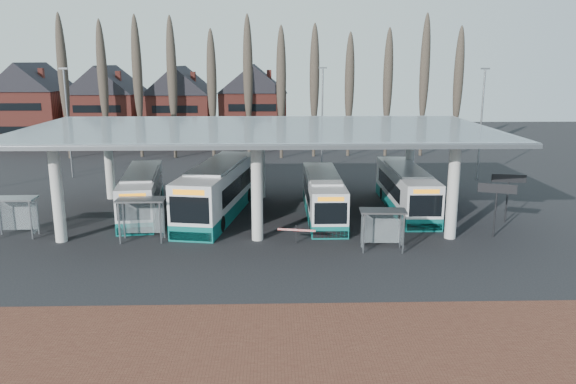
{
  "coord_description": "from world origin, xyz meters",
  "views": [
    {
      "loc": [
        0.96,
        -30.65,
        10.8
      ],
      "look_at": [
        2.01,
        7.0,
        1.96
      ],
      "focal_mm": 35.0,
      "sensor_mm": 36.0,
      "label": 1
    }
  ],
  "objects_px": {
    "bus_0": "(142,194)",
    "shelter_2": "(382,221)",
    "bus_3": "(406,190)",
    "bus_2": "(323,196)",
    "shelter_1": "(142,210)",
    "shelter_0": "(15,208)",
    "bus_1": "(219,190)"
  },
  "relations": [
    {
      "from": "bus_1",
      "to": "bus_0",
      "type": "bearing_deg",
      "value": -174.13
    },
    {
      "from": "bus_1",
      "to": "shelter_1",
      "type": "height_order",
      "value": "bus_1"
    },
    {
      "from": "bus_0",
      "to": "bus_3",
      "type": "bearing_deg",
      "value": -6.12
    },
    {
      "from": "bus_2",
      "to": "bus_3",
      "type": "relative_size",
      "value": 0.95
    },
    {
      "from": "bus_2",
      "to": "shelter_1",
      "type": "xyz_separation_m",
      "value": [
        -11.58,
        -5.26,
        0.51
      ]
    },
    {
      "from": "bus_2",
      "to": "shelter_1",
      "type": "relative_size",
      "value": 3.78
    },
    {
      "from": "bus_0",
      "to": "bus_2",
      "type": "xyz_separation_m",
      "value": [
        13.04,
        -1.14,
        -0.02
      ]
    },
    {
      "from": "bus_2",
      "to": "bus_3",
      "type": "bearing_deg",
      "value": 14.74
    },
    {
      "from": "shelter_1",
      "to": "shelter_0",
      "type": "bearing_deg",
      "value": 172.41
    },
    {
      "from": "shelter_0",
      "to": "shelter_1",
      "type": "relative_size",
      "value": 0.96
    },
    {
      "from": "shelter_0",
      "to": "shelter_2",
      "type": "xyz_separation_m",
      "value": [
        22.45,
        -3.22,
        -0.07
      ]
    },
    {
      "from": "bus_1",
      "to": "shelter_0",
      "type": "bearing_deg",
      "value": -147.89
    },
    {
      "from": "bus_0",
      "to": "shelter_1",
      "type": "height_order",
      "value": "bus_0"
    },
    {
      "from": "shelter_0",
      "to": "shelter_2",
      "type": "bearing_deg",
      "value": -9.99
    },
    {
      "from": "bus_2",
      "to": "bus_3",
      "type": "distance_m",
      "value": 6.46
    },
    {
      "from": "bus_1",
      "to": "bus_2",
      "type": "relative_size",
      "value": 1.24
    },
    {
      "from": "shelter_2",
      "to": "shelter_0",
      "type": "bearing_deg",
      "value": 175.49
    },
    {
      "from": "bus_1",
      "to": "bus_3",
      "type": "height_order",
      "value": "bus_1"
    },
    {
      "from": "bus_1",
      "to": "bus_2",
      "type": "height_order",
      "value": "bus_1"
    },
    {
      "from": "shelter_2",
      "to": "bus_3",
      "type": "bearing_deg",
      "value": 72.65
    },
    {
      "from": "bus_3",
      "to": "shelter_1",
      "type": "relative_size",
      "value": 3.96
    },
    {
      "from": "bus_1",
      "to": "bus_3",
      "type": "bearing_deg",
      "value": 13.45
    },
    {
      "from": "shelter_1",
      "to": "bus_0",
      "type": "bearing_deg",
      "value": 102.3
    },
    {
      "from": "bus_2",
      "to": "shelter_2",
      "type": "bearing_deg",
      "value": -69.39
    },
    {
      "from": "bus_0",
      "to": "bus_1",
      "type": "relative_size",
      "value": 0.83
    },
    {
      "from": "bus_3",
      "to": "shelter_2",
      "type": "relative_size",
      "value": 4.21
    },
    {
      "from": "shelter_1",
      "to": "bus_1",
      "type": "bearing_deg",
      "value": 55.0
    },
    {
      "from": "bus_0",
      "to": "shelter_2",
      "type": "xyz_separation_m",
      "value": [
        15.8,
        -8.62,
        0.33
      ]
    },
    {
      "from": "bus_0",
      "to": "shelter_2",
      "type": "bearing_deg",
      "value": -36.13
    },
    {
      "from": "bus_3",
      "to": "shelter_2",
      "type": "bearing_deg",
      "value": -110.39
    },
    {
      "from": "bus_2",
      "to": "shelter_1",
      "type": "distance_m",
      "value": 12.73
    },
    {
      "from": "bus_0",
      "to": "bus_3",
      "type": "distance_m",
      "value": 19.3
    }
  ]
}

